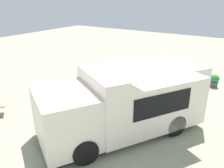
{
  "coord_description": "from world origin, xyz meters",
  "views": [
    {
      "loc": [
        -7.46,
        -4.15,
        4.43
      ],
      "look_at": [
        0.42,
        0.99,
        0.79
      ],
      "focal_mm": 37.32,
      "sensor_mm": 36.0,
      "label": 1
    }
  ],
  "objects": [
    {
      "name": "ground_plane",
      "position": [
        0.0,
        0.0,
        0.0
      ],
      "size": [
        40.0,
        40.0,
        0.0
      ],
      "primitive_type": "plane",
      "color": "#9EA183"
    },
    {
      "name": "food_truck",
      "position": [
        -1.36,
        -0.67,
        1.07
      ],
      "size": [
        5.8,
        4.81,
        2.22
      ],
      "color": "#F1E0D1",
      "rests_on": "ground_plane"
    },
    {
      "name": "planter_flowering_near",
      "position": [
        4.66,
        -2.46,
        0.35
      ],
      "size": [
        0.45,
        0.45,
        0.64
      ],
      "color": "#544954",
      "rests_on": "ground_plane"
    },
    {
      "name": "planter_flowering_far",
      "position": [
        2.74,
        3.81,
        0.37
      ],
      "size": [
        0.6,
        0.6,
        0.76
      ],
      "color": "#A18D82",
      "rests_on": "ground_plane"
    }
  ]
}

